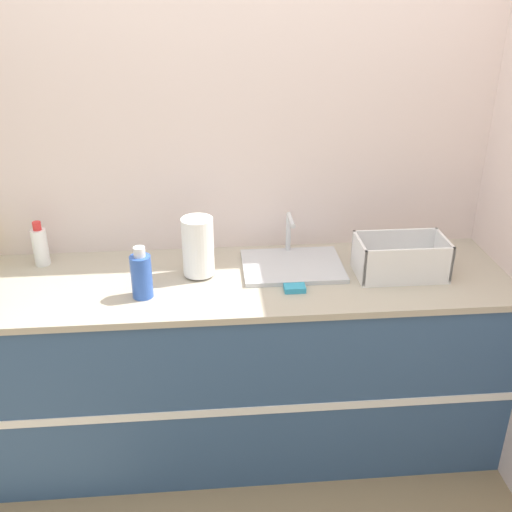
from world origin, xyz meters
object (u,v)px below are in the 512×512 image
object	(u,v)px
sink	(292,264)
bottle_blue	(141,275)
paper_towel_roll	(198,247)
bottle_white_spray	(40,246)
dish_rack	(400,261)

from	to	relation	value
sink	bottle_blue	bearing A→B (deg)	-162.01
paper_towel_roll	bottle_white_spray	world-z (taller)	paper_towel_roll
bottle_white_spray	dish_rack	bearing A→B (deg)	-8.51
paper_towel_roll	bottle_white_spray	xyz separation A→B (m)	(-0.72, 0.17, -0.04)
paper_towel_roll	bottle_blue	bearing A→B (deg)	-143.40
dish_rack	bottle_blue	xyz separation A→B (m)	(-1.12, -0.10, 0.03)
sink	bottle_blue	size ratio (longest dim) A/B	2.01
bottle_blue	bottle_white_spray	bearing A→B (deg)	144.81
sink	dish_rack	world-z (taller)	sink
sink	bottle_blue	distance (m)	0.70
sink	bottle_white_spray	world-z (taller)	sink
sink	bottle_blue	world-z (taller)	bottle_blue
paper_towel_roll	bottle_white_spray	distance (m)	0.74
paper_towel_roll	bottle_blue	distance (m)	0.29
bottle_blue	paper_towel_roll	bearing A→B (deg)	36.60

